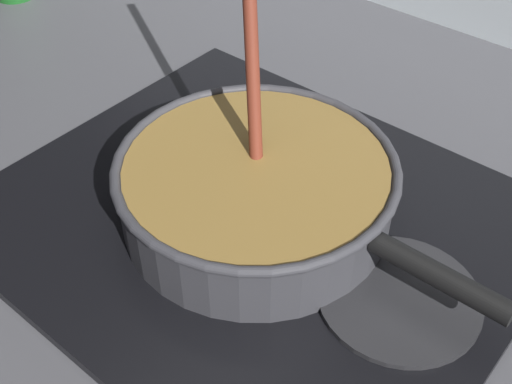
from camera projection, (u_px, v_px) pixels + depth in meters
The scene contains 4 objects.
hob_plate at pixel (256, 220), 0.71m from camera, with size 0.56×0.48×0.01m, color black.
burner_ring at pixel (256, 214), 0.70m from camera, with size 0.18×0.18×0.01m, color #592D0C.
spare_burner at pixel (399, 297), 0.62m from camera, with size 0.16×0.16×0.01m, color #262628.
cooking_pan at pixel (257, 189), 0.68m from camera, with size 0.42×0.29×0.32m.
Camera 1 is at (0.31, -0.15, 0.50)m, focal length 45.56 mm.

